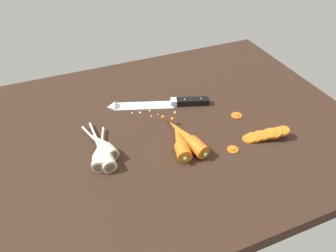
{
  "coord_description": "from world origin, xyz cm",
  "views": [
    {
      "loc": [
        -29.59,
        -73.13,
        64.16
      ],
      "look_at": [
        0.0,
        -2.0,
        1.5
      ],
      "focal_mm": 34.64,
      "sensor_mm": 36.0,
      "label": 1
    }
  ],
  "objects_px": {
    "parsnip_mid_left": "(102,145)",
    "parsnip_mid_right": "(103,151)",
    "chefs_knife": "(157,104)",
    "carrot_slice_stack": "(265,135)",
    "parsnip_front": "(100,153)",
    "carrot_slice_stray_near": "(233,149)",
    "whole_carrot": "(187,138)",
    "whole_carrot_second": "(180,141)",
    "carrot_slice_stray_mid": "(237,115)"
  },
  "relations": [
    {
      "from": "parsnip_mid_left",
      "to": "parsnip_mid_right",
      "type": "height_order",
      "value": "same"
    },
    {
      "from": "chefs_knife",
      "to": "carrot_slice_stack",
      "type": "relative_size",
      "value": 2.53
    },
    {
      "from": "parsnip_mid_right",
      "to": "carrot_slice_stack",
      "type": "distance_m",
      "value": 0.48
    },
    {
      "from": "parsnip_front",
      "to": "carrot_slice_stack",
      "type": "xyz_separation_m",
      "value": [
        0.47,
        -0.11,
        -0.01
      ]
    },
    {
      "from": "parsnip_front",
      "to": "chefs_knife",
      "type": "bearing_deg",
      "value": 36.98
    },
    {
      "from": "chefs_knife",
      "to": "carrot_slice_stray_near",
      "type": "relative_size",
      "value": 10.51
    },
    {
      "from": "parsnip_mid_left",
      "to": "parsnip_mid_right",
      "type": "relative_size",
      "value": 0.8
    },
    {
      "from": "whole_carrot",
      "to": "parsnip_mid_right",
      "type": "distance_m",
      "value": 0.24
    },
    {
      "from": "whole_carrot_second",
      "to": "carrot_slice_stray_mid",
      "type": "relative_size",
      "value": 5.34
    },
    {
      "from": "whole_carrot",
      "to": "carrot_slice_stray_near",
      "type": "xyz_separation_m",
      "value": [
        0.11,
        -0.08,
        -0.02
      ]
    },
    {
      "from": "parsnip_mid_right",
      "to": "parsnip_front",
      "type": "bearing_deg",
      "value": -146.97
    },
    {
      "from": "parsnip_mid_left",
      "to": "carrot_slice_stack",
      "type": "xyz_separation_m",
      "value": [
        0.46,
        -0.14,
        -0.01
      ]
    },
    {
      "from": "carrot_slice_stack",
      "to": "whole_carrot_second",
      "type": "bearing_deg",
      "value": 165.66
    },
    {
      "from": "chefs_knife",
      "to": "whole_carrot",
      "type": "xyz_separation_m",
      "value": [
        0.01,
        -0.21,
        0.01
      ]
    },
    {
      "from": "whole_carrot_second",
      "to": "chefs_knife",
      "type": "bearing_deg",
      "value": 86.9
    },
    {
      "from": "parsnip_front",
      "to": "carrot_slice_stray_near",
      "type": "bearing_deg",
      "value": -17.58
    },
    {
      "from": "whole_carrot_second",
      "to": "carrot_slice_stray_mid",
      "type": "height_order",
      "value": "whole_carrot_second"
    },
    {
      "from": "parsnip_mid_right",
      "to": "carrot_slice_stray_mid",
      "type": "bearing_deg",
      "value": 2.15
    },
    {
      "from": "parsnip_mid_right",
      "to": "carrot_slice_stack",
      "type": "bearing_deg",
      "value": -13.51
    },
    {
      "from": "whole_carrot_second",
      "to": "carrot_slice_stray_near",
      "type": "height_order",
      "value": "whole_carrot_second"
    },
    {
      "from": "carrot_slice_stray_near",
      "to": "chefs_knife",
      "type": "bearing_deg",
      "value": 113.05
    },
    {
      "from": "whole_carrot_second",
      "to": "parsnip_front",
      "type": "relative_size",
      "value": 1.04
    },
    {
      "from": "parsnip_front",
      "to": "whole_carrot_second",
      "type": "bearing_deg",
      "value": -10.82
    },
    {
      "from": "parsnip_front",
      "to": "parsnip_mid_left",
      "type": "xyz_separation_m",
      "value": [
        0.01,
        0.03,
        0.0
      ]
    },
    {
      "from": "whole_carrot_second",
      "to": "parsnip_front",
      "type": "height_order",
      "value": "whole_carrot_second"
    },
    {
      "from": "chefs_knife",
      "to": "carrot_slice_stack",
      "type": "height_order",
      "value": "carrot_slice_stack"
    },
    {
      "from": "chefs_knife",
      "to": "carrot_slice_stack",
      "type": "xyz_separation_m",
      "value": [
        0.24,
        -0.28,
        0.01
      ]
    },
    {
      "from": "parsnip_mid_left",
      "to": "carrot_slice_stray_near",
      "type": "distance_m",
      "value": 0.37
    },
    {
      "from": "chefs_knife",
      "to": "carrot_slice_stray_mid",
      "type": "height_order",
      "value": "chefs_knife"
    },
    {
      "from": "whole_carrot_second",
      "to": "carrot_slice_stray_near",
      "type": "xyz_separation_m",
      "value": [
        0.14,
        -0.07,
        -0.02
      ]
    },
    {
      "from": "carrot_slice_stray_near",
      "to": "parsnip_front",
      "type": "bearing_deg",
      "value": 162.42
    },
    {
      "from": "carrot_slice_stray_mid",
      "to": "carrot_slice_stray_near",
      "type": "bearing_deg",
      "value": -125.49
    },
    {
      "from": "whole_carrot_second",
      "to": "parsnip_front",
      "type": "distance_m",
      "value": 0.23
    },
    {
      "from": "parsnip_mid_right",
      "to": "carrot_slice_stack",
      "type": "height_order",
      "value": "parsnip_mid_right"
    },
    {
      "from": "parsnip_mid_left",
      "to": "whole_carrot",
      "type": "bearing_deg",
      "value": -15.17
    },
    {
      "from": "carrot_slice_stray_near",
      "to": "parsnip_mid_right",
      "type": "bearing_deg",
      "value": 161.27
    },
    {
      "from": "whole_carrot_second",
      "to": "carrot_slice_stray_near",
      "type": "relative_size",
      "value": 5.71
    },
    {
      "from": "chefs_knife",
      "to": "whole_carrot",
      "type": "bearing_deg",
      "value": -86.38
    },
    {
      "from": "parsnip_mid_right",
      "to": "carrot_slice_stray_mid",
      "type": "relative_size",
      "value": 6.39
    },
    {
      "from": "parsnip_front",
      "to": "carrot_slice_stray_mid",
      "type": "xyz_separation_m",
      "value": [
        0.45,
        0.02,
        -0.02
      ]
    },
    {
      "from": "carrot_slice_stack",
      "to": "carrot_slice_stray_near",
      "type": "height_order",
      "value": "carrot_slice_stack"
    },
    {
      "from": "whole_carrot",
      "to": "carrot_slice_stray_mid",
      "type": "distance_m",
      "value": 0.21
    },
    {
      "from": "carrot_slice_stack",
      "to": "carrot_slice_stray_mid",
      "type": "distance_m",
      "value": 0.13
    },
    {
      "from": "parsnip_front",
      "to": "parsnip_mid_right",
      "type": "distance_m",
      "value": 0.01
    },
    {
      "from": "parsnip_mid_right",
      "to": "carrot_slice_stray_near",
      "type": "distance_m",
      "value": 0.37
    },
    {
      "from": "parsnip_front",
      "to": "parsnip_mid_left",
      "type": "distance_m",
      "value": 0.03
    },
    {
      "from": "whole_carrot",
      "to": "carrot_slice_stray_near",
      "type": "relative_size",
      "value": 6.61
    },
    {
      "from": "parsnip_front",
      "to": "whole_carrot",
      "type": "bearing_deg",
      "value": -7.99
    },
    {
      "from": "whole_carrot",
      "to": "carrot_slice_stack",
      "type": "height_order",
      "value": "whole_carrot"
    },
    {
      "from": "carrot_slice_stray_near",
      "to": "parsnip_mid_left",
      "type": "bearing_deg",
      "value": 157.58
    }
  ]
}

